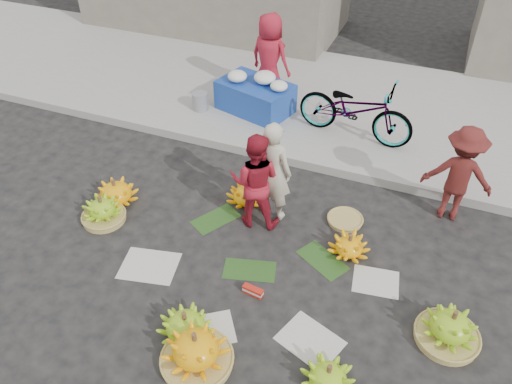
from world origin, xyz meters
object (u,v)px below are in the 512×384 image
at_px(vendor_cream, 272,171).
at_px(flower_table, 256,95).
at_px(banana_bunch_0, 102,210).
at_px(banana_bunch_4, 450,328).
at_px(bicycle, 356,109).

height_order(vendor_cream, flower_table, vendor_cream).
distance_m(banana_bunch_0, flower_table, 3.54).
bearing_deg(vendor_cream, banana_bunch_4, 160.41).
relative_size(vendor_cream, bicycle, 0.77).
xyz_separation_m(banana_bunch_0, banana_bunch_4, (4.60, -0.24, 0.03)).
bearing_deg(banana_bunch_0, vendor_cream, 25.07).
bearing_deg(bicycle, vendor_cream, 171.32).
distance_m(banana_bunch_4, flower_table, 5.21).
distance_m(banana_bunch_4, bicycle, 3.95).
xyz_separation_m(vendor_cream, flower_table, (-1.21, 2.43, -0.32)).
xyz_separation_m(banana_bunch_4, flower_table, (-3.70, 3.66, 0.22)).
distance_m(vendor_cream, bicycle, 2.31).
relative_size(banana_bunch_0, banana_bunch_4, 0.82).
xyz_separation_m(banana_bunch_0, bicycle, (2.73, 3.21, 0.45)).
bearing_deg(banana_bunch_4, banana_bunch_0, 176.95).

